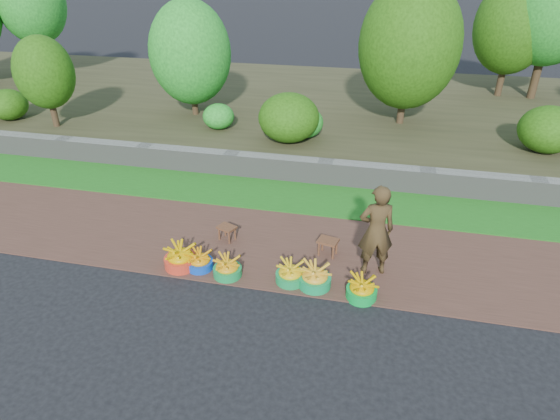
% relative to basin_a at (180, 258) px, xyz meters
% --- Properties ---
extents(ground_plane, '(120.00, 120.00, 0.00)m').
position_rel_basin_a_xyz_m(ground_plane, '(1.93, -0.31, -0.18)').
color(ground_plane, black).
rests_on(ground_plane, ground).
extents(dirt_shoulder, '(80.00, 2.50, 0.02)m').
position_rel_basin_a_xyz_m(dirt_shoulder, '(1.93, 0.94, -0.17)').
color(dirt_shoulder, '#4D3025').
rests_on(dirt_shoulder, ground).
extents(grass_verge, '(80.00, 1.50, 0.04)m').
position_rel_basin_a_xyz_m(grass_verge, '(1.93, 2.94, -0.16)').
color(grass_verge, '#1F6E1A').
rests_on(grass_verge, ground).
extents(retaining_wall, '(80.00, 0.35, 0.55)m').
position_rel_basin_a_xyz_m(retaining_wall, '(1.93, 3.79, 0.09)').
color(retaining_wall, slate).
rests_on(retaining_wall, ground).
extents(earth_bank, '(80.00, 10.00, 0.50)m').
position_rel_basin_a_xyz_m(earth_bank, '(1.93, 8.69, 0.07)').
color(earth_bank, '#393820').
rests_on(earth_bank, ground).
extents(vegetation, '(31.97, 7.96, 4.67)m').
position_rel_basin_a_xyz_m(vegetation, '(-1.64, 7.93, 2.51)').
color(vegetation, '#392A19').
rests_on(vegetation, earth_bank).
extents(basin_a, '(0.55, 0.55, 0.41)m').
position_rel_basin_a_xyz_m(basin_a, '(0.00, 0.00, 0.00)').
color(basin_a, red).
rests_on(basin_a, ground).
extents(basin_b, '(0.44, 0.44, 0.33)m').
position_rel_basin_a_xyz_m(basin_b, '(0.33, 0.03, -0.04)').
color(basin_b, '#0C40BB').
rests_on(basin_b, ground).
extents(basin_c, '(0.47, 0.47, 0.35)m').
position_rel_basin_a_xyz_m(basin_c, '(0.85, -0.07, -0.03)').
color(basin_c, '#138940').
rests_on(basin_c, ground).
extents(basin_d, '(0.48, 0.48, 0.36)m').
position_rel_basin_a_xyz_m(basin_d, '(1.88, -0.00, -0.02)').
color(basin_d, '#128942').
rests_on(basin_d, ground).
extents(basin_e, '(0.52, 0.52, 0.39)m').
position_rel_basin_a_xyz_m(basin_e, '(2.28, -0.03, -0.01)').
color(basin_e, '#0E8D4B').
rests_on(basin_e, ground).
extents(basin_f, '(0.47, 0.47, 0.35)m').
position_rel_basin_a_xyz_m(basin_f, '(3.03, -0.14, -0.03)').
color(basin_f, '#039D35').
rests_on(basin_f, ground).
extents(stool_left, '(0.38, 0.34, 0.28)m').
position_rel_basin_a_xyz_m(stool_left, '(0.50, 0.96, 0.06)').
color(stool_left, brown).
rests_on(stool_left, dirt_shoulder).
extents(stool_right, '(0.39, 0.33, 0.30)m').
position_rel_basin_a_xyz_m(stool_right, '(2.37, 0.88, 0.07)').
color(stool_right, brown).
rests_on(stool_right, dirt_shoulder).
extents(vendor_woman, '(0.66, 0.52, 1.58)m').
position_rel_basin_a_xyz_m(vendor_woman, '(3.15, 0.55, 0.63)').
color(vendor_woman, black).
rests_on(vendor_woman, dirt_shoulder).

